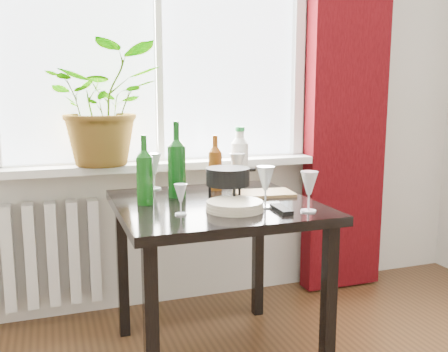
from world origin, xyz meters
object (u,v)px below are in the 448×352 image
object	(u,v)px
potted_plant	(104,104)
wineglass_far_right	(309,191)
radiator	(20,257)
wineglass_front_left	(181,199)
wineglass_front_right	(265,186)
wineglass_back_center	(237,171)
cleaning_bottle	(240,156)
wineglass_back_left	(154,171)
wine_bottle_left	(145,169)
wine_bottle_right	(177,159)
cutting_board	(264,193)
bottle_amber	(215,162)
tv_remote	(281,209)
fondue_pot	(228,185)
table	(215,222)
plate_stack	(235,206)

from	to	relation	value
potted_plant	wineglass_far_right	size ratio (longest dim) A/B	3.64
radiator	wineglass_front_left	size ratio (longest dim) A/B	6.44
radiator	wineglass_front_right	world-z (taller)	wineglass_front_right
radiator	wineglass_back_center	world-z (taller)	wineglass_back_center
cleaning_bottle	wineglass_back_left	xyz separation A→B (m)	(-0.43, 0.06, -0.06)
wine_bottle_left	wineglass_front_right	distance (m)	0.52
wineglass_far_right	wineglass_front_left	world-z (taller)	wineglass_far_right
radiator	wine_bottle_left	xyz separation A→B (m)	(0.55, -0.57, 0.51)
wineglass_far_right	wineglass_back_left	bearing A→B (deg)	126.45
wine_bottle_right	cutting_board	bearing A→B (deg)	-13.46
radiator	bottle_amber	distance (m)	1.12
wine_bottle_right	wineglass_far_right	distance (m)	0.63
bottle_amber	cutting_board	bearing A→B (deg)	-46.85
tv_remote	radiator	bearing A→B (deg)	144.47
wine_bottle_right	potted_plant	bearing A→B (deg)	123.59
radiator	cutting_board	distance (m)	1.30
radiator	cutting_board	bearing A→B (deg)	-26.90
fondue_pot	wineglass_back_center	bearing A→B (deg)	56.28
bottle_amber	wineglass_far_right	size ratio (longest dim) A/B	1.63
cleaning_bottle	fondue_pot	size ratio (longest dim) A/B	1.40
cleaning_bottle	tv_remote	distance (m)	0.59
wineglass_back_left	wineglass_front_left	size ratio (longest dim) A/B	1.47
table	wineglass_front_right	distance (m)	0.30
fondue_pot	tv_remote	size ratio (longest dim) A/B	1.43
bottle_amber	cleaning_bottle	xyz separation A→B (m)	(0.15, 0.06, 0.02)
wine_bottle_left	wineglass_front_left	distance (m)	0.27
table	potted_plant	xyz separation A→B (m)	(-0.40, 0.57, 0.51)
table	wineglass_back_left	size ratio (longest dim) A/B	4.66
wineglass_far_right	plate_stack	world-z (taller)	wineglass_far_right
wineglass_back_center	cutting_board	bearing A→B (deg)	-69.46
plate_stack	cutting_board	bearing A→B (deg)	45.56
fondue_pot	wine_bottle_right	bearing A→B (deg)	133.64
cleaning_bottle	radiator	bearing A→B (deg)	163.98
table	wine_bottle_right	bearing A→B (deg)	129.41
potted_plant	fondue_pot	bearing A→B (deg)	-51.41
cleaning_bottle	tv_remote	world-z (taller)	cleaning_bottle
radiator	wine_bottle_right	size ratio (longest dim) A/B	2.27
potted_plant	plate_stack	distance (m)	0.94
wineglass_back_left	fondue_pot	size ratio (longest dim) A/B	0.83
potted_plant	wine_bottle_left	size ratio (longest dim) A/B	2.05
cutting_board	fondue_pot	bearing A→B (deg)	-160.70
cleaning_bottle	wineglass_far_right	world-z (taller)	cleaning_bottle
wine_bottle_left	wineglass_front_right	size ratio (longest dim) A/B	1.70
plate_stack	wineglass_back_left	bearing A→B (deg)	111.64
wineglass_back_left	wine_bottle_right	bearing A→B (deg)	-73.68
cleaning_bottle	wineglass_front_right	distance (m)	0.50
wine_bottle_right	cleaning_bottle	bearing A→B (deg)	23.24
cutting_board	radiator	bearing A→B (deg)	153.10
cleaning_bottle	tv_remote	xyz separation A→B (m)	(-0.04, -0.57, -0.15)
wineglass_front_right	plate_stack	xyz separation A→B (m)	(-0.14, -0.01, -0.07)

